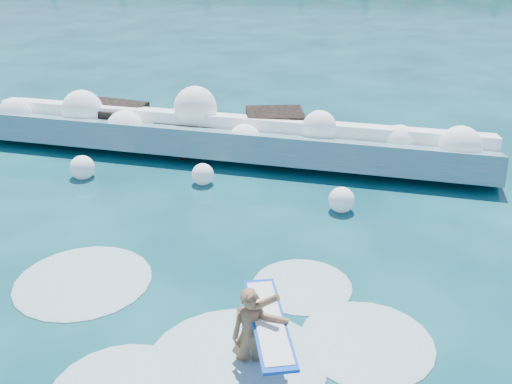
% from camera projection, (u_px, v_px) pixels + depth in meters
% --- Properties ---
extents(ground, '(200.00, 200.00, 0.00)m').
position_uv_depth(ground, '(160.00, 278.00, 11.58)').
color(ground, '#07323E').
rests_on(ground, ground).
extents(breaking_wave, '(16.14, 2.60, 1.39)m').
position_uv_depth(breaking_wave, '(225.00, 138.00, 17.84)').
color(breaking_wave, teal).
rests_on(breaking_wave, ground).
extents(rock_cluster, '(7.97, 3.19, 1.28)m').
position_uv_depth(rock_cluster, '(182.00, 128.00, 19.03)').
color(rock_cluster, black).
rests_on(rock_cluster, ground).
extents(surfer_with_board, '(1.35, 2.87, 1.68)m').
position_uv_depth(surfer_with_board, '(255.00, 332.00, 9.05)').
color(surfer_with_board, brown).
rests_on(surfer_with_board, ground).
extents(wave_spray, '(15.24, 4.82, 1.97)m').
position_uv_depth(wave_spray, '(204.00, 126.00, 17.68)').
color(wave_spray, white).
rests_on(wave_spray, ground).
extents(surf_foam, '(9.21, 5.69, 0.15)m').
position_uv_depth(surf_foam, '(214.00, 337.00, 9.90)').
color(surf_foam, silver).
rests_on(surf_foam, ground).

